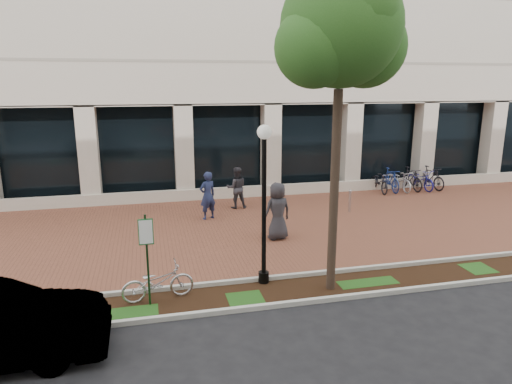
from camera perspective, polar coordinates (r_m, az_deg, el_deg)
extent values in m
plane|color=black|center=(16.60, -0.40, -4.48)|extent=(120.00, 120.00, 0.00)
cube|color=brown|center=(16.60, -0.40, -4.46)|extent=(40.00, 9.00, 0.01)
cube|color=black|center=(11.91, 5.46, -12.08)|extent=(40.00, 1.50, 0.01)
cube|color=#B9B9AF|center=(12.53, 4.34, -10.42)|extent=(40.00, 0.12, 0.12)
cube|color=#B9B9AF|center=(11.25, 6.73, -13.41)|extent=(40.00, 0.12, 0.12)
cube|color=black|center=(21.50, -3.81, 5.41)|extent=(40.00, 0.15, 4.20)
cube|color=beige|center=(20.78, -3.22, -0.07)|extent=(40.00, 0.25, 0.50)
cube|color=beige|center=(20.81, -3.48, 5.14)|extent=(0.80, 0.80, 4.20)
cube|color=#133517|center=(10.97, -13.40, -8.36)|extent=(0.05, 0.05, 2.23)
cube|color=#18622B|center=(10.70, -13.61, -4.87)|extent=(0.34, 0.02, 0.62)
cube|color=white|center=(10.69, -13.61, -4.89)|extent=(0.30, 0.01, 0.56)
cylinder|color=black|center=(12.20, 0.96, -10.60)|extent=(0.28, 0.28, 0.30)
cylinder|color=black|center=(11.59, 1.00, -2.64)|extent=(0.12, 0.12, 3.82)
sphere|color=silver|center=(11.20, 1.04, 7.51)|extent=(0.36, 0.36, 0.36)
cylinder|color=#423125|center=(11.26, 9.74, -0.24)|extent=(0.22, 0.22, 4.99)
sphere|color=#22551A|center=(11.01, 10.59, 19.72)|extent=(2.75, 2.75, 2.75)
sphere|color=#22551A|center=(11.54, 13.52, 17.23)|extent=(1.92, 1.92, 1.92)
sphere|color=#22551A|center=(10.52, 7.36, 17.50)|extent=(1.79, 1.79, 1.79)
imported|color=silver|center=(11.45, -12.17, -10.94)|extent=(1.80, 0.84, 0.91)
imported|color=#1C2548|center=(17.48, -6.07, -0.45)|extent=(0.80, 0.68, 1.86)
imported|color=#2C2C31|center=(18.97, -2.46, 0.54)|extent=(0.88, 0.70, 1.74)
imported|color=#29282D|center=(15.18, 2.70, -2.41)|extent=(1.06, 0.81, 1.94)
cylinder|color=#B2B3B7|center=(18.83, 11.63, -1.25)|extent=(0.11, 0.11, 0.83)
sphere|color=#B2B3B7|center=(18.71, 11.70, 0.12)|extent=(0.12, 0.12, 0.12)
imported|color=black|center=(22.64, 15.19, 1.27)|extent=(0.84, 1.97, 1.01)
imported|color=navy|center=(22.90, 16.40, 1.47)|extent=(0.60, 1.88, 1.12)
imported|color=silver|center=(23.18, 17.58, 1.39)|extent=(0.69, 1.92, 1.01)
imported|color=black|center=(23.46, 18.74, 1.58)|extent=(0.65, 1.89, 1.12)
imported|color=navy|center=(23.76, 19.86, 1.50)|extent=(0.89, 1.98, 1.01)
imported|color=black|center=(24.06, 20.96, 1.68)|extent=(0.83, 1.92, 1.12)
cylinder|color=#B2B3B7|center=(23.35, 18.14, 1.17)|extent=(0.04, 0.04, 0.80)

